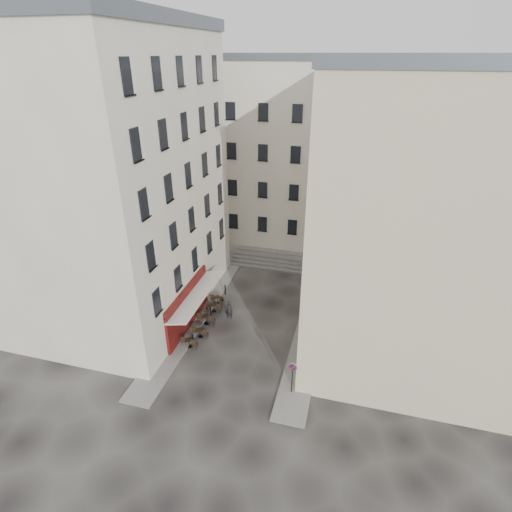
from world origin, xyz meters
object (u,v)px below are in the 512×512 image
(no_parking_sign, at_px, (292,373))
(pedestrian, at_px, (229,310))
(bistro_table_b, at_px, (200,332))
(bistro_table_a, at_px, (189,342))

(no_parking_sign, xyz_separation_m, pedestrian, (-6.13, 6.42, -0.89))
(no_parking_sign, relative_size, bistro_table_b, 1.95)
(bistro_table_b, relative_size, pedestrian, 0.78)
(bistro_table_b, bearing_deg, pedestrian, 65.47)
(bistro_table_a, xyz_separation_m, bistro_table_b, (0.33, 1.24, -0.00))
(no_parking_sign, height_order, pedestrian, no_parking_sign)
(pedestrian, bearing_deg, no_parking_sign, 124.24)
(no_parking_sign, xyz_separation_m, bistro_table_a, (-7.74, 2.38, -1.23))
(bistro_table_a, bearing_deg, bistro_table_b, 75.01)
(bistro_table_a, height_order, pedestrian, pedestrian)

